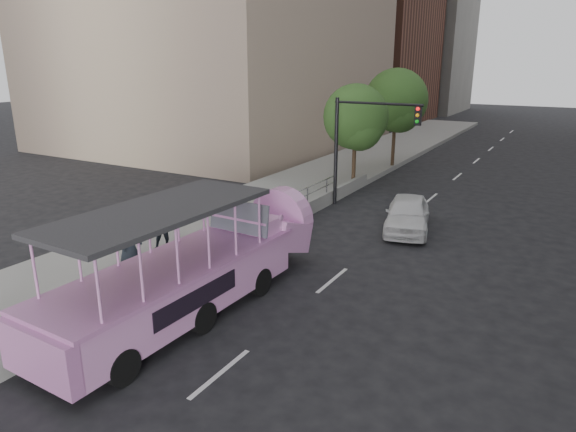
% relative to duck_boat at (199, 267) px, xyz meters
% --- Properties ---
extents(ground, '(160.00, 160.00, 0.00)m').
position_rel_duck_boat_xyz_m(ground, '(1.57, -0.44, -1.22)').
color(ground, black).
extents(sidewalk, '(5.50, 80.00, 0.30)m').
position_rel_duck_boat_xyz_m(sidewalk, '(-4.18, 9.56, -1.07)').
color(sidewalk, gray).
rests_on(sidewalk, ground).
extents(kerb_wall, '(0.24, 30.00, 0.36)m').
position_rel_duck_boat_xyz_m(kerb_wall, '(-1.55, 1.56, -0.74)').
color(kerb_wall, gray).
rests_on(kerb_wall, sidewalk).
extents(guardrail, '(0.07, 22.00, 0.71)m').
position_rel_duck_boat_xyz_m(guardrail, '(-1.55, 1.56, -0.08)').
color(guardrail, '#B4B4B9').
rests_on(guardrail, kerb_wall).
extents(duck_boat, '(2.73, 9.98, 3.29)m').
position_rel_duck_boat_xyz_m(duck_boat, '(0.00, 0.00, 0.00)').
color(duck_boat, black).
rests_on(duck_boat, ground).
extents(car, '(2.76, 4.61, 1.47)m').
position_rel_duck_boat_xyz_m(car, '(3.07, 9.78, -0.49)').
color(car, white).
rests_on(car, ground).
extents(pedestrian_mid, '(1.10, 1.08, 1.79)m').
position_rel_duck_boat_xyz_m(pedestrian_mid, '(-3.51, 2.32, -0.03)').
color(pedestrian_mid, '#212830').
rests_on(pedestrian_mid, sidewalk).
extents(pedestrian_far, '(0.64, 0.93, 1.83)m').
position_rel_duck_boat_xyz_m(pedestrian_far, '(-3.61, 0.79, -0.01)').
color(pedestrian_far, '#212830').
rests_on(pedestrian_far, sidewalk).
extents(parking_sign, '(0.28, 0.63, 2.99)m').
position_rel_duck_boat_xyz_m(parking_sign, '(-1.40, 2.56, 0.63)').
color(parking_sign, black).
rests_on(parking_sign, ground).
extents(traffic_signal, '(4.20, 0.32, 5.20)m').
position_rel_duck_boat_xyz_m(traffic_signal, '(-0.13, 12.06, 2.28)').
color(traffic_signal, black).
rests_on(traffic_signal, ground).
extents(street_tree_near, '(3.52, 3.52, 5.72)m').
position_rel_duck_boat_xyz_m(street_tree_near, '(-1.73, 15.48, 2.60)').
color(street_tree_near, '#362218').
rests_on(street_tree_near, ground).
extents(street_tree_far, '(3.97, 3.97, 6.45)m').
position_rel_duck_boat_xyz_m(street_tree_far, '(-1.53, 21.48, 3.09)').
color(street_tree_far, '#362218').
rests_on(street_tree_far, ground).
extents(midrise_brick, '(18.00, 16.00, 26.00)m').
position_rel_duck_boat_xyz_m(midrise_brick, '(-16.43, 47.56, 11.78)').
color(midrise_brick, brown).
rests_on(midrise_brick, ground).
extents(midrise_stone_b, '(16.00, 14.00, 20.00)m').
position_rel_duck_boat_xyz_m(midrise_stone_b, '(-14.43, 63.56, 8.78)').
color(midrise_stone_b, gray).
rests_on(midrise_stone_b, ground).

